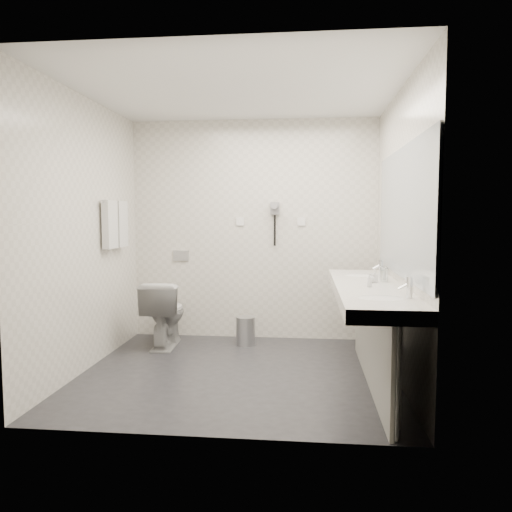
# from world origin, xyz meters

# --- Properties ---
(floor) EXTENTS (2.80, 2.80, 0.00)m
(floor) POSITION_xyz_m (0.00, 0.00, 0.00)
(floor) COLOR #252529
(floor) RESTS_ON ground
(ceiling) EXTENTS (2.80, 2.80, 0.00)m
(ceiling) POSITION_xyz_m (0.00, 0.00, 2.50)
(ceiling) COLOR white
(ceiling) RESTS_ON wall_back
(wall_back) EXTENTS (2.80, 0.00, 2.80)m
(wall_back) POSITION_xyz_m (0.00, 1.30, 1.25)
(wall_back) COLOR silver
(wall_back) RESTS_ON floor
(wall_front) EXTENTS (2.80, 0.00, 2.80)m
(wall_front) POSITION_xyz_m (0.00, -1.30, 1.25)
(wall_front) COLOR silver
(wall_front) RESTS_ON floor
(wall_left) EXTENTS (0.00, 2.60, 2.60)m
(wall_left) POSITION_xyz_m (-1.40, 0.00, 1.25)
(wall_left) COLOR silver
(wall_left) RESTS_ON floor
(wall_right) EXTENTS (0.00, 2.60, 2.60)m
(wall_right) POSITION_xyz_m (1.40, 0.00, 1.25)
(wall_right) COLOR silver
(wall_right) RESTS_ON floor
(vanity_counter) EXTENTS (0.55, 2.20, 0.10)m
(vanity_counter) POSITION_xyz_m (1.12, -0.20, 0.80)
(vanity_counter) COLOR white
(vanity_counter) RESTS_ON floor
(vanity_panel) EXTENTS (0.03, 2.15, 0.75)m
(vanity_panel) POSITION_xyz_m (1.15, -0.20, 0.38)
(vanity_panel) COLOR gray
(vanity_panel) RESTS_ON floor
(vanity_post_near) EXTENTS (0.06, 0.06, 0.75)m
(vanity_post_near) POSITION_xyz_m (1.18, -1.24, 0.38)
(vanity_post_near) COLOR silver
(vanity_post_near) RESTS_ON floor
(vanity_post_far) EXTENTS (0.06, 0.06, 0.75)m
(vanity_post_far) POSITION_xyz_m (1.18, 0.84, 0.38)
(vanity_post_far) COLOR silver
(vanity_post_far) RESTS_ON floor
(mirror) EXTENTS (0.02, 2.20, 1.05)m
(mirror) POSITION_xyz_m (1.39, -0.20, 1.45)
(mirror) COLOR #B2BCC6
(mirror) RESTS_ON wall_right
(basin_near) EXTENTS (0.40, 0.31, 0.05)m
(basin_near) POSITION_xyz_m (1.12, -0.85, 0.83)
(basin_near) COLOR white
(basin_near) RESTS_ON vanity_counter
(basin_far) EXTENTS (0.40, 0.31, 0.05)m
(basin_far) POSITION_xyz_m (1.12, 0.45, 0.83)
(basin_far) COLOR white
(basin_far) RESTS_ON vanity_counter
(faucet_near) EXTENTS (0.04, 0.04, 0.15)m
(faucet_near) POSITION_xyz_m (1.32, -0.85, 0.92)
(faucet_near) COLOR silver
(faucet_near) RESTS_ON vanity_counter
(faucet_far) EXTENTS (0.04, 0.04, 0.15)m
(faucet_far) POSITION_xyz_m (1.32, 0.45, 0.92)
(faucet_far) COLOR silver
(faucet_far) RESTS_ON vanity_counter
(soap_bottle_a) EXTENTS (0.05, 0.05, 0.11)m
(soap_bottle_a) POSITION_xyz_m (1.19, -0.07, 0.90)
(soap_bottle_a) COLOR white
(soap_bottle_a) RESTS_ON vanity_counter
(soap_bottle_b) EXTENTS (0.08, 0.08, 0.08)m
(soap_bottle_b) POSITION_xyz_m (1.16, -0.09, 0.89)
(soap_bottle_b) COLOR white
(soap_bottle_b) RESTS_ON vanity_counter
(soap_bottle_c) EXTENTS (0.04, 0.04, 0.11)m
(soap_bottle_c) POSITION_xyz_m (1.11, -0.34, 0.90)
(soap_bottle_c) COLOR white
(soap_bottle_c) RESTS_ON vanity_counter
(glass_left) EXTENTS (0.08, 0.08, 0.12)m
(glass_left) POSITION_xyz_m (1.28, -0.01, 0.91)
(glass_left) COLOR silver
(glass_left) RESTS_ON vanity_counter
(glass_right) EXTENTS (0.08, 0.08, 0.12)m
(glass_right) POSITION_xyz_m (1.30, 0.15, 0.91)
(glass_right) COLOR silver
(glass_right) RESTS_ON vanity_counter
(toilet) EXTENTS (0.43, 0.72, 0.72)m
(toilet) POSITION_xyz_m (-0.92, 0.82, 0.36)
(toilet) COLOR white
(toilet) RESTS_ON floor
(flush_plate) EXTENTS (0.18, 0.02, 0.12)m
(flush_plate) POSITION_xyz_m (-0.85, 1.29, 0.95)
(flush_plate) COLOR #B2B5BA
(flush_plate) RESTS_ON wall_back
(pedal_bin) EXTENTS (0.27, 0.27, 0.30)m
(pedal_bin) POSITION_xyz_m (-0.05, 0.94, 0.15)
(pedal_bin) COLOR #B2B5BA
(pedal_bin) RESTS_ON floor
(bin_lid) EXTENTS (0.21, 0.21, 0.02)m
(bin_lid) POSITION_xyz_m (-0.05, 0.94, 0.31)
(bin_lid) COLOR #B2B5BA
(bin_lid) RESTS_ON pedal_bin
(towel_rail) EXTENTS (0.02, 0.62, 0.02)m
(towel_rail) POSITION_xyz_m (-1.35, 0.55, 1.55)
(towel_rail) COLOR silver
(towel_rail) RESTS_ON wall_left
(towel_near) EXTENTS (0.07, 0.24, 0.48)m
(towel_near) POSITION_xyz_m (-1.34, 0.41, 1.33)
(towel_near) COLOR silver
(towel_near) RESTS_ON towel_rail
(towel_far) EXTENTS (0.07, 0.24, 0.48)m
(towel_far) POSITION_xyz_m (-1.34, 0.69, 1.33)
(towel_far) COLOR silver
(towel_far) RESTS_ON towel_rail
(dryer_cradle) EXTENTS (0.10, 0.04, 0.14)m
(dryer_cradle) POSITION_xyz_m (0.25, 1.27, 1.50)
(dryer_cradle) COLOR gray
(dryer_cradle) RESTS_ON wall_back
(dryer_barrel) EXTENTS (0.08, 0.14, 0.08)m
(dryer_barrel) POSITION_xyz_m (0.25, 1.20, 1.53)
(dryer_barrel) COLOR gray
(dryer_barrel) RESTS_ON dryer_cradle
(dryer_cord) EXTENTS (0.02, 0.02, 0.35)m
(dryer_cord) POSITION_xyz_m (0.25, 1.26, 1.25)
(dryer_cord) COLOR black
(dryer_cord) RESTS_ON dryer_cradle
(switch_plate_a) EXTENTS (0.09, 0.02, 0.09)m
(switch_plate_a) POSITION_xyz_m (-0.15, 1.29, 1.35)
(switch_plate_a) COLOR white
(switch_plate_a) RESTS_ON wall_back
(switch_plate_b) EXTENTS (0.09, 0.02, 0.09)m
(switch_plate_b) POSITION_xyz_m (0.55, 1.29, 1.35)
(switch_plate_b) COLOR white
(switch_plate_b) RESTS_ON wall_back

